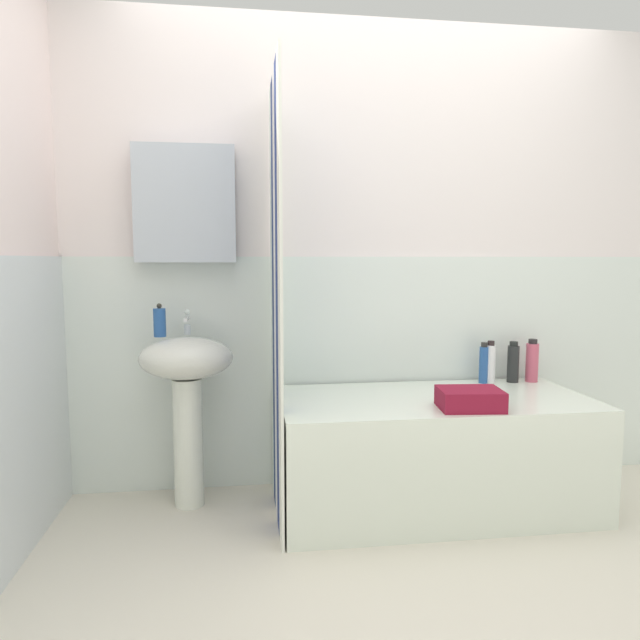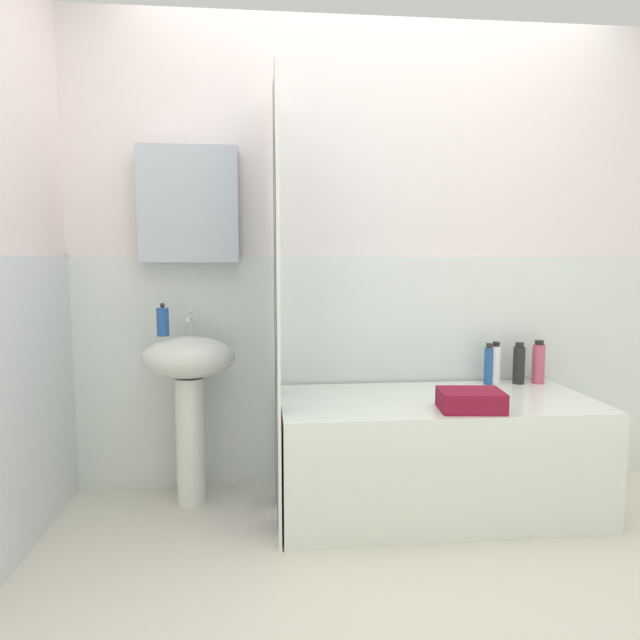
{
  "view_description": "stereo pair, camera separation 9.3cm",
  "coord_description": "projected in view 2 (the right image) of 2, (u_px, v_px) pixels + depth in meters",
  "views": [
    {
      "loc": [
        -0.67,
        -1.69,
        1.19
      ],
      "look_at": [
        -0.33,
        0.79,
        0.92
      ],
      "focal_mm": 32.04,
      "sensor_mm": 36.0,
      "label": 1
    },
    {
      "loc": [
        -0.58,
        -1.7,
        1.19
      ],
      "look_at": [
        -0.33,
        0.79,
        0.92
      ],
      "focal_mm": 32.04,
      "sensor_mm": 36.0,
      "label": 2
    }
  ],
  "objects": [
    {
      "name": "faucet",
      "position": [
        190.0,
        322.0,
        2.78
      ],
      "size": [
        0.03,
        0.12,
        0.12
      ],
      "color": "silver",
      "rests_on": "sink"
    },
    {
      "name": "wall_back_tiled",
      "position": [
        363.0,
        269.0,
        2.99
      ],
      "size": [
        3.6,
        0.18,
        2.4
      ],
      "color": "white",
      "rests_on": "ground_plane"
    },
    {
      "name": "sink",
      "position": [
        189.0,
        382.0,
        2.73
      ],
      "size": [
        0.44,
        0.34,
        0.82
      ],
      "color": "white",
      "rests_on": "ground_plane"
    },
    {
      "name": "ground_plane",
      "position": [
        444.0,
        629.0,
        1.87
      ],
      "size": [
        4.8,
        5.6,
        0.04
      ],
      "primitive_type": "cube",
      "color": "beige"
    },
    {
      "name": "shampoo_bottle",
      "position": [
        496.0,
        364.0,
        2.98
      ],
      "size": [
        0.05,
        0.05,
        0.22
      ],
      "color": "white",
      "rests_on": "bathtub"
    },
    {
      "name": "conditioner_bottle",
      "position": [
        538.0,
        363.0,
        3.0
      ],
      "size": [
        0.07,
        0.07,
        0.23
      ],
      "color": "#C75269",
      "rests_on": "bathtub"
    },
    {
      "name": "shower_curtain",
      "position": [
        277.0,
        301.0,
        2.57
      ],
      "size": [
        0.01,
        0.71,
        2.0
      ],
      "color": "white",
      "rests_on": "ground_plane"
    },
    {
      "name": "bathtub",
      "position": [
        435.0,
        453.0,
        2.72
      ],
      "size": [
        1.46,
        0.71,
        0.54
      ],
      "primitive_type": "cube",
      "color": "silver",
      "rests_on": "ground_plane"
    },
    {
      "name": "lotion_bottle",
      "position": [
        489.0,
        365.0,
        2.97
      ],
      "size": [
        0.05,
        0.05,
        0.22
      ],
      "color": "#285497",
      "rests_on": "bathtub"
    },
    {
      "name": "towel_folded",
      "position": [
        471.0,
        400.0,
        2.47
      ],
      "size": [
        0.29,
        0.22,
        0.09
      ],
      "primitive_type": "cube",
      "rotation": [
        0.0,
        0.0,
        -0.1
      ],
      "color": "maroon",
      "rests_on": "bathtub"
    },
    {
      "name": "body_wash_bottle",
      "position": [
        519.0,
        364.0,
        2.99
      ],
      "size": [
        0.06,
        0.06,
        0.22
      ],
      "color": "#242626",
      "rests_on": "bathtub"
    },
    {
      "name": "soap_dispenser",
      "position": [
        163.0,
        321.0,
        2.72
      ],
      "size": [
        0.06,
        0.06,
        0.16
      ],
      "color": "#255196",
      "rests_on": "sink"
    }
  ]
}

